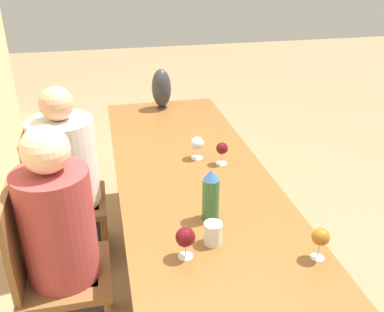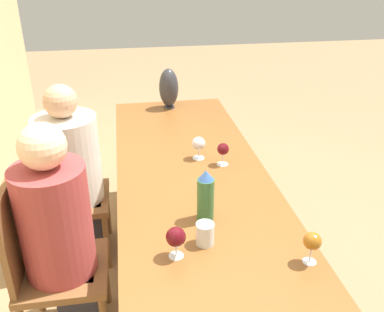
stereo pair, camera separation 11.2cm
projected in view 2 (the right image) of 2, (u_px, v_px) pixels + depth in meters
The scene contains 13 objects.
ground_plane at pixel (195, 291), 2.64m from camera, with size 14.00×14.00×0.00m, color #937551.
dining_table at pixel (196, 194), 2.33m from camera, with size 2.70×0.84×0.77m.
water_bottle at pixel (206, 196), 1.95m from camera, with size 0.08×0.08×0.26m.
water_tumbler at pixel (205, 234), 1.81m from camera, with size 0.08×0.08×0.10m.
vase at pixel (169, 88), 3.28m from camera, with size 0.15×0.15×0.31m.
wine_glass_0 at pixel (199, 144), 2.52m from camera, with size 0.08×0.08×0.14m.
wine_glass_1 at pixel (312, 242), 1.68m from camera, with size 0.07×0.07×0.14m.
wine_glass_2 at pixel (223, 150), 2.45m from camera, with size 0.07×0.07×0.13m.
wine_glass_3 at pixel (176, 237), 1.72m from camera, with size 0.08×0.08×0.14m.
chair_near at pixel (46, 262), 2.14m from camera, with size 0.44×0.44×0.94m.
chair_far at pixel (61, 192), 2.75m from camera, with size 0.44×0.44×0.94m.
person_near at pixel (60, 233), 2.08m from camera, with size 0.35×0.35×1.24m.
person_far at pixel (73, 172), 2.70m from camera, with size 0.39×0.39×1.20m.
Camera 2 is at (-1.96, 0.34, 1.92)m, focal length 40.00 mm.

